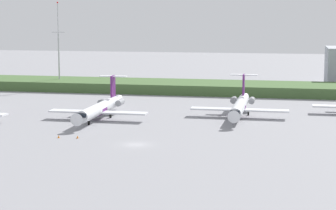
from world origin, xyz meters
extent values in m
plane|color=gray|center=(0.00, 30.00, 0.00)|extent=(500.00, 500.00, 0.00)
cube|color=#426033|center=(0.00, 78.50, 1.52)|extent=(320.00, 20.00, 3.04)
cylinder|color=silver|center=(-14.98, 24.79, 2.45)|extent=(2.70, 24.00, 2.70)
cone|color=silver|center=(-14.98, 11.29, 2.45)|extent=(2.70, 3.00, 2.70)
cone|color=silver|center=(-14.98, 38.79, 2.45)|extent=(2.30, 4.00, 2.29)
cube|color=black|center=(-14.98, 13.19, 2.92)|extent=(2.02, 1.80, 0.90)
cylinder|color=#591E66|center=(-14.98, 24.79, 2.30)|extent=(2.76, 3.60, 2.76)
cube|color=silver|center=(-20.88, 23.79, 1.84)|extent=(11.00, 3.20, 0.36)
cube|color=silver|center=(-9.07, 23.79, 1.84)|extent=(11.00, 3.20, 0.36)
cube|color=#591E66|center=(-14.98, 35.79, 6.40)|extent=(0.36, 3.20, 5.20)
cube|color=silver|center=(-14.98, 36.09, 8.80)|extent=(6.80, 1.80, 0.24)
cylinder|color=gray|center=(-17.23, 33.99, 2.65)|extent=(1.50, 3.40, 1.50)
cylinder|color=gray|center=(-12.73, 33.99, 2.65)|extent=(1.50, 3.40, 1.50)
cylinder|color=gray|center=(-14.98, 17.35, 1.00)|extent=(0.20, 0.20, 0.65)
cylinder|color=black|center=(-14.98, 17.35, 0.45)|extent=(0.30, 0.90, 0.90)
cylinder|color=black|center=(-16.88, 27.19, 0.45)|extent=(0.35, 0.90, 0.90)
cylinder|color=black|center=(-13.08, 27.19, 0.45)|extent=(0.35, 0.90, 0.90)
cylinder|color=silver|center=(16.22, 34.79, 2.45)|extent=(2.70, 24.00, 2.70)
cone|color=silver|center=(16.22, 21.29, 2.45)|extent=(2.70, 3.00, 2.70)
cone|color=silver|center=(16.22, 48.79, 2.45)|extent=(2.30, 4.00, 2.29)
cube|color=black|center=(16.22, 23.19, 2.92)|extent=(2.02, 1.80, 0.90)
cylinder|color=#591E66|center=(16.22, 34.79, 2.30)|extent=(2.76, 3.60, 2.76)
cube|color=silver|center=(10.32, 33.79, 1.84)|extent=(11.00, 3.20, 0.36)
cube|color=silver|center=(22.13, 33.79, 1.84)|extent=(11.00, 3.20, 0.36)
cube|color=#591E66|center=(16.22, 45.79, 6.40)|extent=(0.36, 3.20, 5.20)
cube|color=silver|center=(16.22, 46.09, 8.80)|extent=(6.80, 1.80, 0.24)
cylinder|color=gray|center=(13.97, 43.99, 2.65)|extent=(1.50, 3.40, 1.50)
cylinder|color=gray|center=(18.47, 43.99, 2.65)|extent=(1.50, 3.40, 1.50)
cylinder|color=gray|center=(16.22, 27.35, 1.00)|extent=(0.20, 0.20, 0.65)
cylinder|color=black|center=(16.22, 27.35, 0.45)|extent=(0.30, 0.90, 0.90)
cylinder|color=black|center=(14.32, 37.19, 0.45)|extent=(0.35, 0.90, 0.90)
cylinder|color=black|center=(18.12, 37.19, 0.45)|extent=(0.35, 0.90, 0.90)
cube|color=silver|center=(38.64, 43.46, 1.84)|extent=(11.00, 3.20, 0.36)
cylinder|color=#B2B2B7|center=(-46.31, 79.35, 8.94)|extent=(0.50, 0.50, 17.88)
cylinder|color=#B2B2B7|center=(-46.31, 79.35, 22.69)|extent=(0.28, 0.28, 9.63)
cube|color=#B2B2B7|center=(-46.31, 79.35, 18.28)|extent=(4.40, 0.20, 0.20)
sphere|color=red|center=(-46.31, 79.35, 27.76)|extent=(0.50, 0.50, 0.50)
cone|color=orange|center=(-16.19, 2.90, 0.28)|extent=(0.44, 0.44, 0.55)
cone|color=orange|center=(-12.47, 3.34, 0.28)|extent=(0.44, 0.44, 0.55)
camera|label=1|loc=(27.30, -104.46, 23.45)|focal=63.98mm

